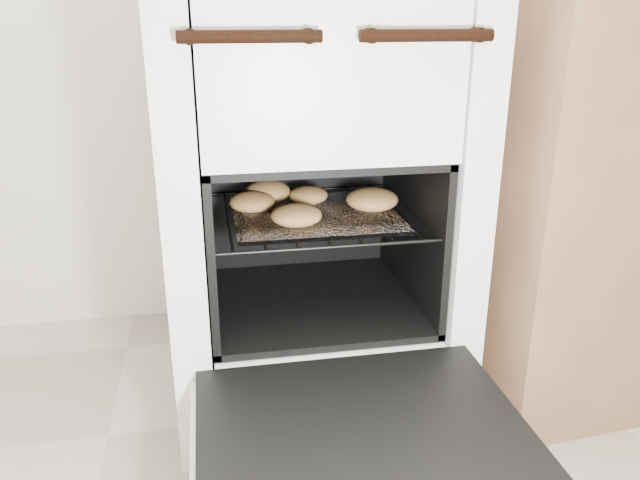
% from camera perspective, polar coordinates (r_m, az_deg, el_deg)
% --- Properties ---
extents(stove, '(0.55, 0.62, 0.85)m').
position_cam_1_polar(stove, '(1.28, -1.10, 3.97)').
color(stove, white).
rests_on(stove, ground).
extents(oven_door, '(0.50, 0.39, 0.04)m').
position_cam_1_polar(oven_door, '(0.97, 3.75, -17.11)').
color(oven_door, black).
rests_on(oven_door, stove).
extents(oven_rack, '(0.40, 0.39, 0.01)m').
position_cam_1_polar(oven_rack, '(1.23, -0.63, 2.32)').
color(oven_rack, black).
rests_on(oven_rack, stove).
extents(foil_sheet, '(0.31, 0.28, 0.01)m').
position_cam_1_polar(foil_sheet, '(1.21, -0.48, 2.31)').
color(foil_sheet, white).
rests_on(foil_sheet, oven_rack).
extents(baked_rolls, '(0.35, 0.25, 0.04)m').
position_cam_1_polar(baked_rolls, '(1.22, -1.51, 3.66)').
color(baked_rolls, '#BD844B').
rests_on(baked_rolls, foil_sheet).
extents(counter, '(0.88, 0.63, 0.84)m').
position_cam_1_polar(counter, '(1.55, 26.88, 4.83)').
color(counter, brown).
rests_on(counter, ground).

